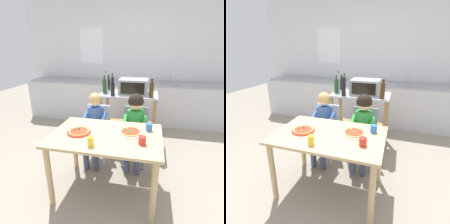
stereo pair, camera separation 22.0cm
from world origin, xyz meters
TOP-DOWN VIEW (x-y plane):
  - ground_plane at (0.00, 1.05)m, footprint 10.57×10.57m
  - back_wall_tiled at (-0.00, 2.69)m, footprint 5.29×0.13m
  - kitchen_counter at (0.00, 2.28)m, footprint 4.76×0.60m
  - kitchen_island_cart at (0.09, 1.22)m, footprint 0.94×0.56m
  - toaster_oven at (0.16, 1.25)m, footprint 0.46×0.37m
  - bottle_tall_green_wine at (-0.18, 1.16)m, footprint 0.05×0.05m
  - bottle_brown_beer at (-0.31, 1.15)m, footprint 0.07×0.07m
  - bottle_dark_olive_oil at (0.45, 1.03)m, footprint 0.07×0.07m
  - bottle_squat_spirits at (-0.32, 1.27)m, footprint 0.06×0.06m
  - bottle_slim_sauce at (-0.31, 1.43)m, footprint 0.06×0.06m
  - bottle_clear_vinegar at (-0.15, 1.02)m, footprint 0.06×0.06m
  - dining_table at (0.00, 0.00)m, footprint 1.19×0.79m
  - dining_chair_left at (-0.30, 0.65)m, footprint 0.36×0.36m
  - dining_chair_right at (0.26, 0.68)m, footprint 0.36×0.36m
  - child_in_blue_striped_shirt at (-0.30, 0.53)m, footprint 0.32×0.42m
  - child_in_green_shirt at (0.26, 0.56)m, footprint 0.32×0.42m
  - pizza_plate_red_rimmed at (-0.30, -0.03)m, footprint 0.26×0.26m
  - pizza_plate_white at (0.26, 0.08)m, footprint 0.29×0.29m
  - drinking_cup_red at (0.39, -0.13)m, footprint 0.07×0.07m
  - drinking_cup_yellow at (-0.08, -0.27)m, footprint 0.07×0.07m
  - drinking_cup_blue at (0.45, 0.19)m, footprint 0.07×0.07m

SIDE VIEW (x-z plane):
  - ground_plane at x=0.00m, z-range 0.00..0.00m
  - kitchen_counter at x=0.00m, z-range -0.10..0.99m
  - dining_chair_left at x=-0.30m, z-range 0.07..0.89m
  - dining_chair_right at x=0.26m, z-range 0.07..0.89m
  - kitchen_island_cart at x=0.09m, z-range 0.14..1.04m
  - dining_table at x=0.00m, z-range 0.26..0.99m
  - child_in_blue_striped_shirt at x=-0.30m, z-range 0.14..1.16m
  - child_in_green_shirt at x=0.26m, z-range 0.17..1.20m
  - pizza_plate_white at x=0.26m, z-range 0.73..0.77m
  - pizza_plate_red_rimmed at x=-0.30m, z-range 0.73..0.77m
  - drinking_cup_red at x=0.39m, z-range 0.74..0.82m
  - drinking_cup_blue at x=0.45m, z-range 0.74..0.82m
  - drinking_cup_yellow at x=-0.08m, z-range 0.74..0.83m
  - bottle_slim_sauce at x=-0.31m, z-range 0.87..1.14m
  - bottle_clear_vinegar at x=-0.15m, z-range 0.87..1.16m
  - toaster_oven at x=0.16m, z-range 0.90..1.14m
  - bottle_brown_beer at x=-0.31m, z-range 0.88..1.16m
  - bottle_dark_olive_oil at x=0.45m, z-range 0.88..1.16m
  - bottle_tall_green_wine at x=-0.18m, z-range 0.88..1.20m
  - bottle_squat_spirits at x=-0.32m, z-range 0.87..1.21m
  - back_wall_tiled at x=0.00m, z-range 0.00..2.70m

